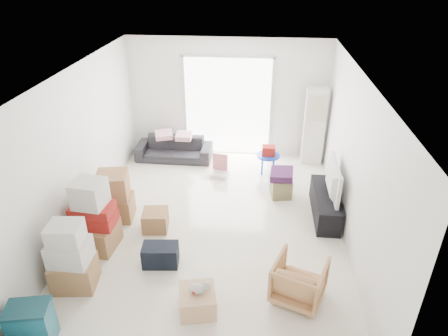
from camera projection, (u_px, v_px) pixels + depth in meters
name	position (u px, v px, depth m)	size (l,w,h in m)	color
room_shell	(212.00, 158.00, 6.44)	(4.98, 6.48, 3.18)	white
sliding_door	(228.00, 103.00, 9.09)	(2.10, 0.04, 2.33)	white
ac_tower	(314.00, 127.00, 8.82)	(0.45, 0.30, 1.75)	silver
tv_console	(325.00, 204.00, 7.26)	(0.41, 1.38, 0.46)	black
television	(327.00, 190.00, 7.12)	(1.05, 0.60, 0.14)	black
sofa	(174.00, 146.00, 9.21)	(1.73, 0.50, 0.68)	#2B2B31
pillow_left	(163.00, 129.00, 9.05)	(0.38, 0.30, 0.12)	#DFA3B6
pillow_right	(183.00, 130.00, 9.00)	(0.32, 0.26, 0.11)	#DFA3B6
armchair	(299.00, 278.00, 5.45)	(0.67, 0.62, 0.69)	tan
storage_bins	(31.00, 325.00, 4.83)	(0.57, 0.45, 0.59)	#13576B
box_stack_a	(71.00, 259.00, 5.59)	(0.64, 0.55, 1.08)	brown
box_stack_b	(94.00, 220.00, 6.33)	(0.67, 0.66, 1.23)	brown
box_stack_c	(114.00, 197.00, 7.09)	(0.65, 0.61, 0.91)	brown
loose_box	(155.00, 220.00, 6.92)	(0.42, 0.42, 0.35)	brown
duffel_bag	(161.00, 255.00, 6.13)	(0.54, 0.32, 0.35)	black
ottoman	(281.00, 187.00, 7.85)	(0.39, 0.39, 0.39)	olive
blanket	(282.00, 176.00, 7.73)	(0.42, 0.42, 0.14)	#481E4B
kids_table	(268.00, 154.00, 8.58)	(0.50, 0.50, 0.63)	#163EBD
toy_walker	(220.00, 170.00, 8.62)	(0.40, 0.37, 0.47)	silver
wood_crate	(198.00, 301.00, 5.34)	(0.48, 0.48, 0.32)	#DFB080
plush_bunny	(200.00, 288.00, 5.24)	(0.31, 0.18, 0.15)	#B2ADA8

